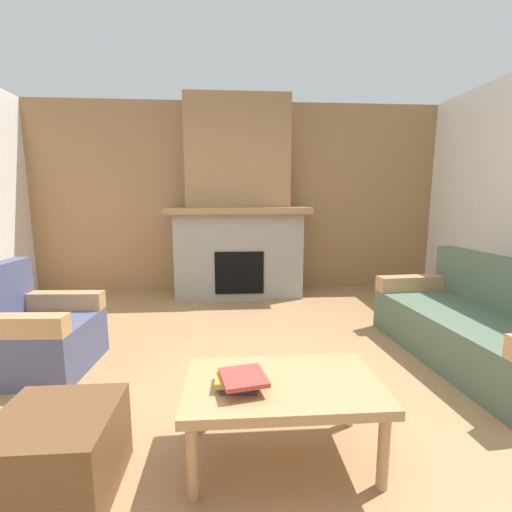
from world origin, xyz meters
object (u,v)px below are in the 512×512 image
at_px(couch, 479,328).
at_px(ottoman, 57,455).
at_px(armchair, 34,334).
at_px(coffee_table, 283,391).
at_px(fireplace, 238,212).

distance_m(couch, ottoman, 3.09).
bearing_deg(armchair, ottoman, -59.30).
bearing_deg(ottoman, coffee_table, 8.89).
xyz_separation_m(fireplace, ottoman, (-0.91, -3.47, -0.96)).
xyz_separation_m(armchair, ottoman, (0.76, -1.28, -0.09)).
bearing_deg(couch, armchair, 178.45).
relative_size(couch, armchair, 2.18).
bearing_deg(fireplace, couch, -49.64).
bearing_deg(coffee_table, couch, 29.48).
height_order(fireplace, ottoman, fireplace).
bearing_deg(ottoman, fireplace, 75.33).
xyz_separation_m(couch, coffee_table, (-1.80, -1.02, 0.09)).
bearing_deg(couch, ottoman, -157.52).
height_order(fireplace, armchair, fireplace).
height_order(armchair, ottoman, armchair).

